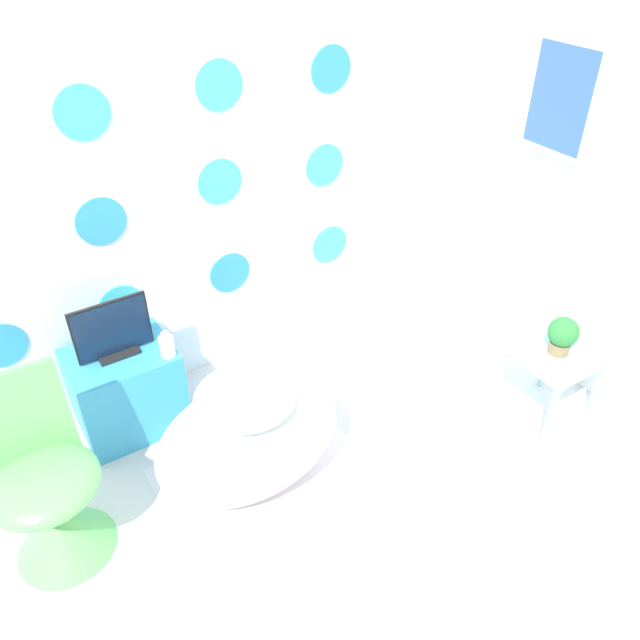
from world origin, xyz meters
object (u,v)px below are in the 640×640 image
at_px(bathtub, 249,438).
at_px(potted_plant_left, 563,334).
at_px(vase, 167,346).
at_px(chair, 52,505).
at_px(tv, 113,332).

xyz_separation_m(bathtub, potted_plant_left, (1.58, -0.48, 0.28)).
bearing_deg(bathtub, vase, 105.34).
relative_size(chair, potted_plant_left, 4.21).
relative_size(chair, tv, 2.31).
bearing_deg(tv, bathtub, -62.63).
xyz_separation_m(chair, vase, (0.74, 0.44, 0.27)).
xyz_separation_m(bathtub, chair, (-0.89, 0.13, -0.01)).
relative_size(bathtub, tv, 2.40).
relative_size(chair, vase, 6.32).
bearing_deg(potted_plant_left, bathtub, 163.23).
height_order(bathtub, chair, chair).
xyz_separation_m(tv, vase, (0.21, -0.15, -0.08)).
relative_size(tv, vase, 2.73).
bearing_deg(potted_plant_left, chair, 166.32).
xyz_separation_m(tv, potted_plant_left, (1.95, -1.19, -0.06)).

